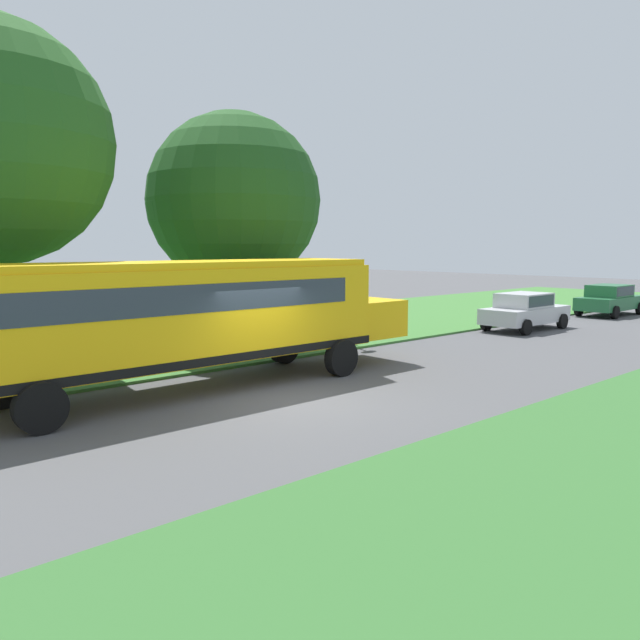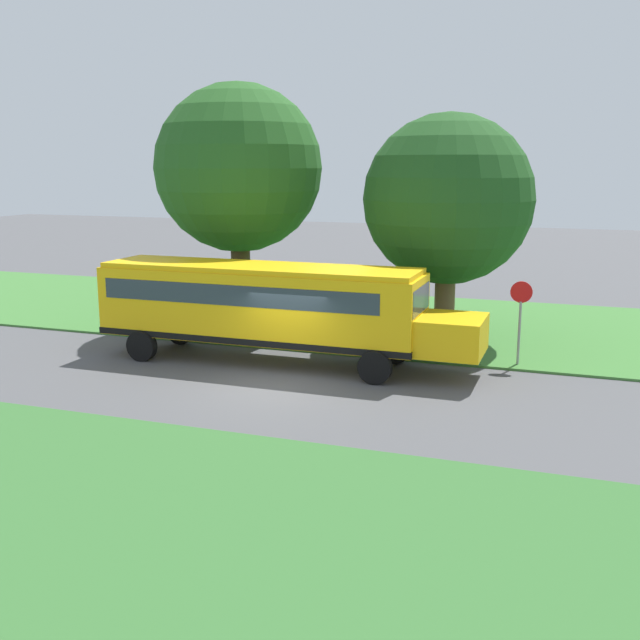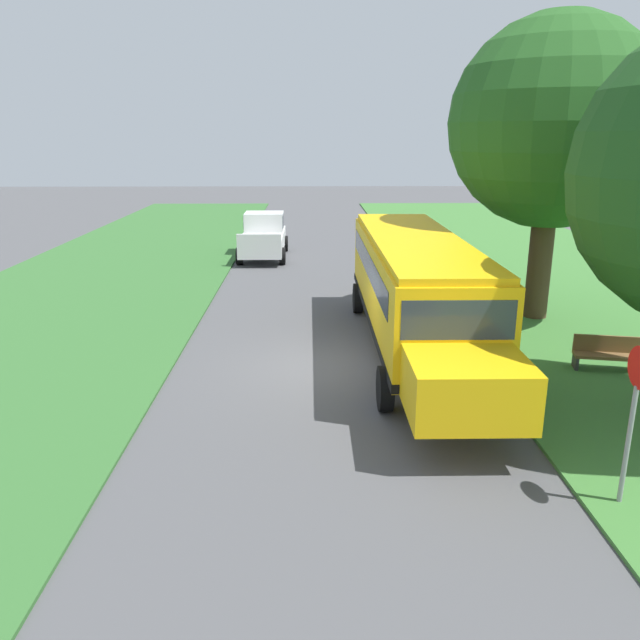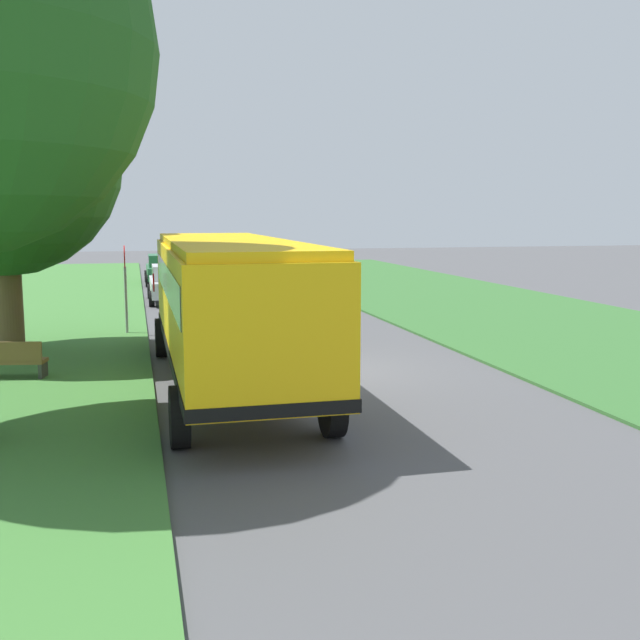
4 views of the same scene
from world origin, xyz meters
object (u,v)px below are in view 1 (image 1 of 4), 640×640
car_green_middle (610,298)px  park_bench (163,342)px  car_silver_nearest (525,309)px  stop_sign (352,297)px  oak_tree_roadside_mid (228,202)px  school_bus (190,312)px

car_green_middle → park_bench: 23.16m
car_silver_nearest → stop_sign: 8.74m
car_green_middle → stop_sign: size_ratio=1.61×
park_bench → car_silver_nearest: bearing=73.4°
car_green_middle → oak_tree_roadside_mid: (-4.77, -19.90, 4.16)m
school_bus → car_silver_nearest: 16.22m
car_silver_nearest → park_bench: size_ratio=2.64×
oak_tree_roadside_mid → park_bench: bearing=-80.6°
school_bus → park_bench: 5.16m
school_bus → car_green_middle: 24.49m
car_green_middle → oak_tree_roadside_mid: oak_tree_roadside_mid is taller
car_silver_nearest → car_green_middle: (0.00, 8.28, 0.00)m
school_bus → park_bench: school_bus is taller
school_bus → park_bench: size_ratio=7.45×
school_bus → car_green_middle: bearing=90.8°
car_green_middle → oak_tree_roadside_mid: 20.88m
stop_sign → school_bus: bearing=-74.4°
park_bench → oak_tree_roadside_mid: bearing=99.4°
car_silver_nearest → park_bench: (-4.30, -14.47, -0.40)m
school_bus → oak_tree_roadside_mid: size_ratio=1.53×
car_silver_nearest → car_green_middle: bearing=90.0°
car_silver_nearest → car_green_middle: 8.28m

